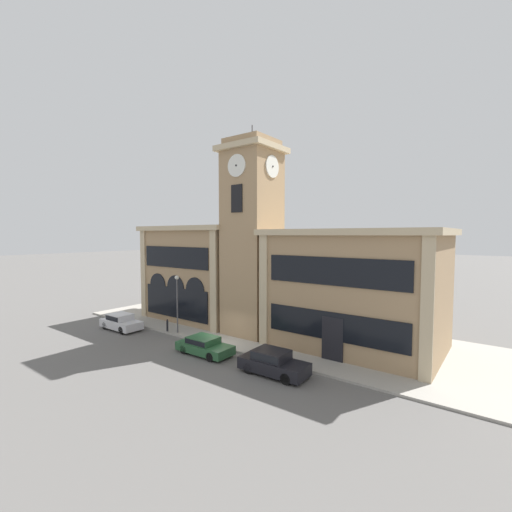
{
  "coord_description": "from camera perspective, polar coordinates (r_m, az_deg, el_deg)",
  "views": [
    {
      "loc": [
        17.68,
        -18.62,
        8.56
      ],
      "look_at": [
        1.89,
        2.47,
        6.92
      ],
      "focal_mm": 24.0,
      "sensor_mm": 36.0,
      "label": 1
    }
  ],
  "objects": [
    {
      "name": "town_hall_left_wing",
      "position": [
        35.81,
        -8.35,
        -2.62
      ],
      "size": [
        11.32,
        8.74,
        9.41
      ],
      "color": "#9E7F5B",
      "rests_on": "ground_plane"
    },
    {
      "name": "parked_car_near",
      "position": [
        33.71,
        -21.6,
        -10.11
      ],
      "size": [
        4.18,
        1.89,
        1.42
      ],
      "rotation": [
        0.0,
        0.0,
        0.02
      ],
      "color": "silver",
      "rests_on": "ground_plane"
    },
    {
      "name": "bollard",
      "position": [
        31.36,
        -14.56,
        -11.14
      ],
      "size": [
        0.18,
        0.18,
        1.06
      ],
      "color": "black",
      "rests_on": "sidewalk_kerb"
    },
    {
      "name": "fire_hydrant",
      "position": [
        24.1,
        2.65,
        -15.81
      ],
      "size": [
        0.22,
        0.22,
        0.87
      ],
      "color": "red",
      "rests_on": "sidewalk_kerb"
    },
    {
      "name": "clock_tower",
      "position": [
        29.07,
        -0.63,
        3.03
      ],
      "size": [
        4.66,
        4.66,
        17.68
      ],
      "color": "#9E7F5B",
      "rests_on": "ground_plane"
    },
    {
      "name": "ground_plane",
      "position": [
        27.07,
        -6.57,
        -14.91
      ],
      "size": [
        300.0,
        300.0,
        0.0
      ],
      "primitive_type": "plane",
      "color": "#605E5B"
    },
    {
      "name": "parked_car_mid",
      "position": [
        25.6,
        -8.62,
        -14.47
      ],
      "size": [
        4.27,
        1.92,
        1.24
      ],
      "rotation": [
        0.0,
        0.0,
        0.02
      ],
      "color": "#285633",
      "rests_on": "ground_plane"
    },
    {
      "name": "parked_car_far",
      "position": [
        21.96,
        2.83,
        -17.21
      ],
      "size": [
        4.36,
        1.86,
        1.5
      ],
      "rotation": [
        0.0,
        0.0,
        0.02
      ],
      "color": "black",
      "rests_on": "ground_plane"
    },
    {
      "name": "sidewalk_kerb",
      "position": [
        31.68,
        1.41,
        -11.98
      ],
      "size": [
        36.69,
        12.52,
        0.15
      ],
      "color": "#A39E93",
      "rests_on": "ground_plane"
    },
    {
      "name": "town_hall_right_wing",
      "position": [
        27.08,
        16.23,
        -5.18
      ],
      "size": [
        12.76,
        8.74,
        8.98
      ],
      "color": "#9E7F5B",
      "rests_on": "ground_plane"
    },
    {
      "name": "street_lamp",
      "position": [
        30.21,
        -13.01,
        -6.24
      ],
      "size": [
        0.36,
        0.36,
        4.95
      ],
      "color": "#4C4C51",
      "rests_on": "sidewalk_kerb"
    }
  ]
}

